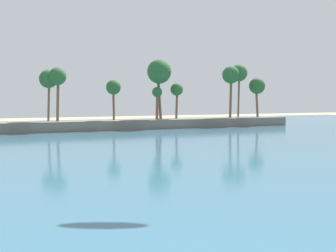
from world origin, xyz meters
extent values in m
cube|color=#386B84|center=(0.00, 59.81, 0.03)|extent=(220.00, 105.85, 0.06)
cube|color=slate|center=(0.00, 72.74, 0.90)|extent=(109.14, 6.00, 1.80)
cylinder|color=brown|center=(5.53, 74.09, 5.51)|extent=(0.62, 0.69, 7.44)
sphere|color=#285B2D|center=(5.53, 74.09, 9.22)|extent=(3.23, 3.23, 3.23)
cylinder|color=brown|center=(25.74, 72.77, 4.41)|extent=(0.60, 0.68, 5.24)
sphere|color=#285B2D|center=(25.74, 72.77, 7.03)|extent=(1.97, 1.97, 1.97)
cylinder|color=brown|center=(30.06, 73.01, 4.68)|extent=(0.62, 0.48, 5.78)
sphere|color=#285B2D|center=(30.06, 73.01, 7.57)|extent=(2.48, 2.48, 2.48)
cylinder|color=brown|center=(42.41, 72.65, 6.25)|extent=(0.98, 0.94, 8.93)
sphere|color=#285B2D|center=(42.41, 72.65, 10.70)|extent=(3.63, 3.63, 3.63)
cylinder|color=brown|center=(17.02, 72.87, 4.83)|extent=(0.60, 0.78, 6.08)
sphere|color=#285B2D|center=(17.02, 72.87, 7.86)|extent=(2.73, 2.73, 2.73)
cylinder|color=brown|center=(6.85, 72.69, 5.72)|extent=(0.78, 0.85, 7.86)
sphere|color=#285B2D|center=(6.85, 72.69, 9.63)|extent=(3.07, 3.07, 3.07)
cylinder|color=brown|center=(44.75, 73.17, 6.49)|extent=(0.39, 0.63, 9.39)
sphere|color=#285B2D|center=(44.75, 73.17, 11.18)|extent=(3.59, 3.59, 3.59)
cylinder|color=brown|center=(26.43, 73.37, 6.40)|extent=(1.00, 0.94, 9.23)
sphere|color=#285B2D|center=(26.43, 73.37, 11.00)|extent=(4.70, 4.70, 4.70)
cylinder|color=brown|center=(48.74, 72.19, 5.13)|extent=(0.71, 0.85, 6.69)
sphere|color=#285B2D|center=(48.74, 72.19, 8.46)|extent=(3.44, 3.44, 3.44)
camera|label=1|loc=(-7.32, -3.61, 5.77)|focal=46.12mm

